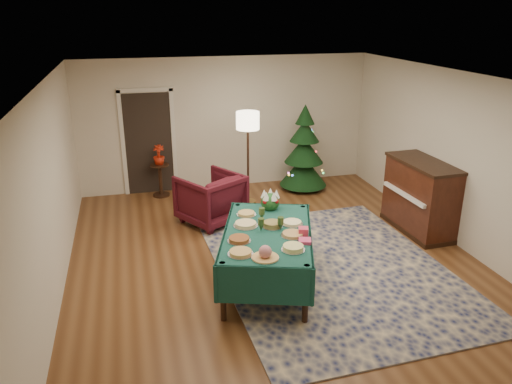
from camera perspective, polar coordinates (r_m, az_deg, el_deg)
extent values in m
plane|color=#593319|center=(7.65, 2.01, -7.69)|extent=(7.00, 7.00, 0.00)
plane|color=white|center=(6.82, 2.30, 12.79)|extent=(7.00, 7.00, 0.00)
plane|color=beige|center=(10.40, -3.40, 7.83)|extent=(6.00, 0.00, 6.00)
plane|color=beige|center=(4.20, 16.22, -12.83)|extent=(6.00, 0.00, 6.00)
plane|color=beige|center=(6.93, -22.39, -0.15)|extent=(0.00, 7.00, 7.00)
plane|color=beige|center=(8.45, 22.08, 3.42)|extent=(0.00, 7.00, 7.00)
cube|color=black|center=(10.29, -12.16, 5.38)|extent=(0.92, 0.02, 2.04)
cube|color=silver|center=(10.26, -14.96, 5.28)|extent=(0.08, 0.04, 2.14)
cube|color=silver|center=(10.30, -9.38, 5.75)|extent=(0.08, 0.04, 2.14)
cube|color=silver|center=(10.06, -12.61, 11.31)|extent=(1.08, 0.04, 0.08)
cube|color=#141D4B|center=(7.45, 8.76, -8.70)|extent=(3.35, 4.31, 0.02)
cylinder|color=black|center=(6.10, -3.79, -11.31)|extent=(0.07, 0.07, 0.79)
cylinder|color=black|center=(7.71, -2.09, -4.20)|extent=(0.07, 0.07, 0.79)
cylinder|color=black|center=(6.07, 5.69, -11.59)|extent=(0.07, 0.07, 0.79)
cylinder|color=black|center=(7.68, 5.28, -4.38)|extent=(0.07, 0.07, 0.79)
cube|color=#144837|center=(6.69, 1.33, -4.65)|extent=(1.72, 2.26, 0.04)
cube|color=#144837|center=(7.69, 1.62, -3.07)|extent=(1.14, 0.40, 0.49)
cube|color=#144837|center=(5.93, 0.91, -10.65)|extent=(1.14, 0.40, 0.49)
cube|color=#144837|center=(6.80, 6.13, -6.47)|extent=(0.66, 1.94, 0.49)
cube|color=#144837|center=(6.83, -3.47, -6.23)|extent=(0.66, 1.94, 0.49)
cylinder|color=silver|center=(6.08, -1.78, -7.09)|extent=(0.32, 0.32, 0.01)
cylinder|color=tan|center=(6.07, -1.78, -6.88)|extent=(0.27, 0.27, 0.04)
cylinder|color=silver|center=(5.98, 1.06, -7.56)|extent=(0.33, 0.33, 0.01)
sphere|color=#CC727A|center=(5.94, 1.07, -6.84)|extent=(0.16, 0.16, 0.16)
cylinder|color=silver|center=(6.19, 4.26, -6.59)|extent=(0.30, 0.30, 0.01)
cylinder|color=#D8D172|center=(6.18, 4.27, -6.32)|extent=(0.25, 0.25, 0.05)
cylinder|color=silver|center=(6.40, -1.94, -5.60)|extent=(0.30, 0.30, 0.01)
cylinder|color=brown|center=(6.39, -1.94, -5.38)|extent=(0.26, 0.26, 0.04)
cylinder|color=silver|center=(6.56, 4.22, -4.97)|extent=(0.32, 0.32, 0.01)
cylinder|color=#B2844C|center=(6.55, 4.23, -4.79)|extent=(0.27, 0.27, 0.03)
cylinder|color=silver|center=(6.83, -1.19, -3.86)|extent=(0.34, 0.34, 0.01)
cylinder|color=#D8BF7F|center=(6.82, -1.19, -3.65)|extent=(0.29, 0.29, 0.04)
cylinder|color=silver|center=(6.80, 1.88, -3.97)|extent=(0.28, 0.28, 0.01)
cylinder|color=maroon|center=(6.79, 1.88, -3.68)|extent=(0.24, 0.24, 0.06)
cylinder|color=silver|center=(6.90, 4.16, -3.65)|extent=(0.30, 0.30, 0.01)
cylinder|color=#F2EACC|center=(6.89, 4.16, -3.48)|extent=(0.25, 0.25, 0.03)
cylinder|color=silver|center=(7.18, -1.11, -2.60)|extent=(0.28, 0.28, 0.01)
cylinder|color=tan|center=(7.18, -1.11, -2.44)|extent=(0.24, 0.24, 0.03)
cone|color=#2D471E|center=(7.00, 0.66, -2.87)|extent=(0.07, 0.07, 0.09)
cylinder|color=#2D471E|center=(6.97, 0.66, -2.20)|extent=(0.08, 0.08, 0.09)
cone|color=#2D471E|center=(6.71, 2.82, -3.97)|extent=(0.07, 0.07, 0.09)
cylinder|color=#2D471E|center=(6.67, 2.84, -3.27)|extent=(0.08, 0.08, 0.09)
cone|color=#2D471E|center=(6.67, 0.58, -4.10)|extent=(0.07, 0.07, 0.09)
cylinder|color=#2D471E|center=(6.63, 0.58, -3.40)|extent=(0.08, 0.08, 0.09)
cube|color=#E33F72|center=(6.39, 5.61, -5.59)|extent=(0.20, 0.20, 0.04)
cube|color=#D63B56|center=(6.58, 5.43, -4.51)|extent=(0.16, 0.16, 0.11)
sphere|color=#1E4C1E|center=(7.37, 1.63, -1.18)|extent=(0.27, 0.27, 0.27)
cone|color=white|center=(7.35, 2.35, -0.19)|extent=(0.11, 0.11, 0.13)
cone|color=white|center=(7.41, 1.66, 0.00)|extent=(0.11, 0.11, 0.13)
cone|color=white|center=(7.35, 0.95, -0.16)|extent=(0.11, 0.11, 0.13)
cone|color=white|center=(7.25, 1.18, -0.46)|extent=(0.11, 0.11, 0.13)
cone|color=white|center=(7.25, 2.06, -0.48)|extent=(0.11, 0.11, 0.13)
sphere|color=#B20C0F|center=(7.44, 2.20, -0.63)|extent=(0.07, 0.07, 0.07)
sphere|color=#B20C0F|center=(7.42, 0.95, -0.66)|extent=(0.07, 0.07, 0.07)
sphere|color=#B20C0F|center=(7.27, 1.05, -1.12)|extent=(0.07, 0.07, 0.07)
sphere|color=#B20C0F|center=(7.28, 2.33, -1.09)|extent=(0.07, 0.07, 0.07)
imported|color=#450E18|center=(8.77, -5.21, -0.48)|extent=(1.28, 1.26, 0.98)
cylinder|color=#A57F3F|center=(9.80, -0.89, -1.08)|extent=(0.30, 0.30, 0.03)
cylinder|color=black|center=(9.54, -0.92, 3.38)|extent=(0.04, 0.04, 1.63)
cylinder|color=#FFEABF|center=(9.34, -0.95, 8.17)|extent=(0.43, 0.43, 0.33)
cylinder|color=black|center=(10.32, -10.74, -0.31)|extent=(0.34, 0.34, 0.04)
cylinder|color=black|center=(10.22, -10.86, 1.30)|extent=(0.07, 0.07, 0.61)
cylinder|color=black|center=(10.12, -10.98, 3.04)|extent=(0.37, 0.37, 0.03)
imported|color=red|center=(10.08, -11.02, 3.72)|extent=(0.22, 0.39, 0.22)
cylinder|color=black|center=(10.59, 5.37, 0.80)|extent=(0.11, 0.11, 0.14)
cone|color=black|center=(10.48, 5.43, 2.50)|extent=(1.15, 1.15, 0.62)
cone|color=black|center=(10.36, 5.51, 4.84)|extent=(0.94, 0.94, 0.53)
cone|color=black|center=(10.26, 5.59, 7.00)|extent=(0.71, 0.71, 0.45)
cone|color=black|center=(10.18, 5.65, 8.86)|extent=(0.46, 0.46, 0.40)
cube|color=black|center=(9.02, 17.87, -3.91)|extent=(0.66, 1.42, 0.08)
cube|color=black|center=(8.81, 18.26, -0.51)|extent=(0.64, 1.40, 1.14)
cube|color=black|center=(8.63, 18.69, 3.16)|extent=(0.68, 1.44, 0.05)
cube|color=white|center=(8.63, 16.70, -0.23)|extent=(0.16, 1.19, 0.06)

